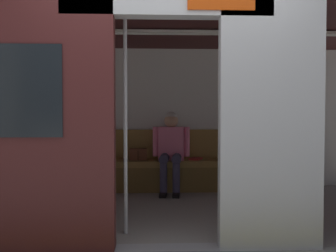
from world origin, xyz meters
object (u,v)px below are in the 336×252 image
person_seated (171,146)px  bench_seat (161,167)px  handbag (138,154)px  book (196,159)px  train_car (159,83)px  grab_pole_door (125,122)px

person_seated → bench_seat: bearing=-19.7°
bench_seat → person_seated: (-0.14, 0.05, 0.33)m
handbag → book: handbag is taller
train_car → handbag: 1.55m
book → bench_seat: bearing=31.6°
person_seated → grab_pole_door: grab_pole_door is taller
train_car → bench_seat: bearing=-92.7°
person_seated → book: (-0.38, -0.11, -0.20)m
train_car → grab_pole_door: (0.33, 0.86, -0.45)m
handbag → bench_seat: bearing=170.5°
train_car → handbag: size_ratio=24.62×
train_car → bench_seat: 1.62m
handbag → book: bearing=179.8°
bench_seat → person_seated: person_seated is taller
train_car → person_seated: size_ratio=5.38×
person_seated → train_car: bearing=79.5°
train_car → person_seated: bearing=-100.5°
train_car → bench_seat: (-0.05, -1.11, -1.17)m
train_car → book: bearing=-116.4°
bench_seat → grab_pole_door: 2.13m
book → grab_pole_door: bearing=91.5°
bench_seat → handbag: (0.34, -0.06, 0.19)m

